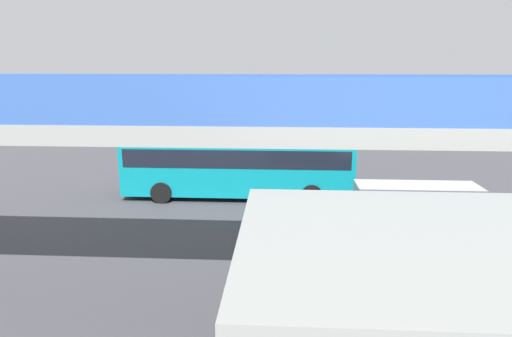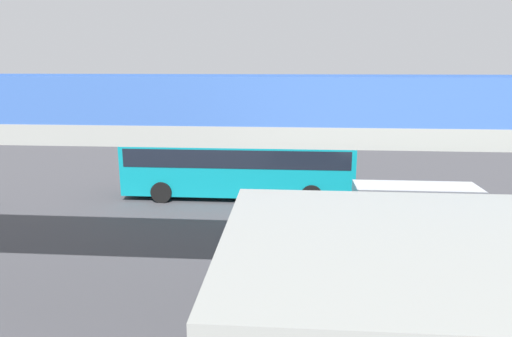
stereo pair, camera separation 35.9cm
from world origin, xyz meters
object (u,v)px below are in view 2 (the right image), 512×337
(city_bus, at_px, (238,161))
(pedestrian, at_px, (299,159))
(parked_van, at_px, (416,208))
(traffic_sign, at_px, (178,144))

(city_bus, relative_size, pedestrian, 6.44)
(parked_van, height_order, traffic_sign, traffic_sign)
(city_bus, bearing_deg, pedestrian, -121.15)
(city_bus, relative_size, traffic_sign, 4.12)
(traffic_sign, bearing_deg, parked_van, 141.57)
(city_bus, height_order, parked_van, city_bus)
(city_bus, relative_size, parked_van, 2.40)
(pedestrian, bearing_deg, traffic_sign, 6.32)
(parked_van, xyz_separation_m, traffic_sign, (11.82, -9.38, 0.71))
(city_bus, distance_m, pedestrian, 6.24)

